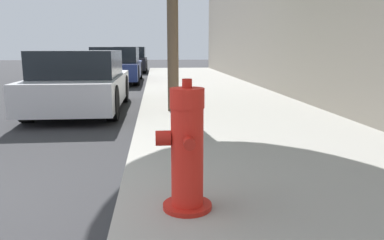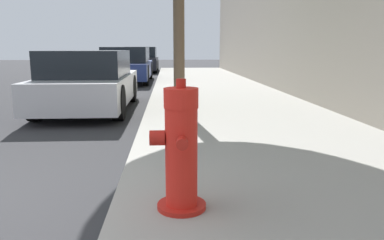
% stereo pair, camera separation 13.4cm
% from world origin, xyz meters
% --- Properties ---
extents(sidewalk_slab, '(3.52, 40.00, 0.13)m').
position_xyz_m(sidewalk_slab, '(3.41, 0.00, 0.07)').
color(sidewalk_slab, '#99968E').
rests_on(sidewalk_slab, ground_plane).
extents(fire_hydrant, '(0.41, 0.42, 0.96)m').
position_xyz_m(fire_hydrant, '(2.18, -0.02, 0.57)').
color(fire_hydrant, red).
rests_on(fire_hydrant, sidewalk_slab).
extents(parked_car_near, '(1.69, 3.88, 1.25)m').
position_xyz_m(parked_car_near, '(0.44, 5.32, 0.61)').
color(parked_car_near, '#B7B7BC').
rests_on(parked_car_near, ground_plane).
extents(parked_car_mid, '(1.77, 4.48, 1.33)m').
position_xyz_m(parked_car_mid, '(0.52, 11.95, 0.65)').
color(parked_car_mid, navy).
rests_on(parked_car_mid, ground_plane).
extents(parked_car_far, '(1.72, 3.86, 1.36)m').
position_xyz_m(parked_car_far, '(0.64, 18.26, 0.65)').
color(parked_car_far, black).
rests_on(parked_car_far, ground_plane).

